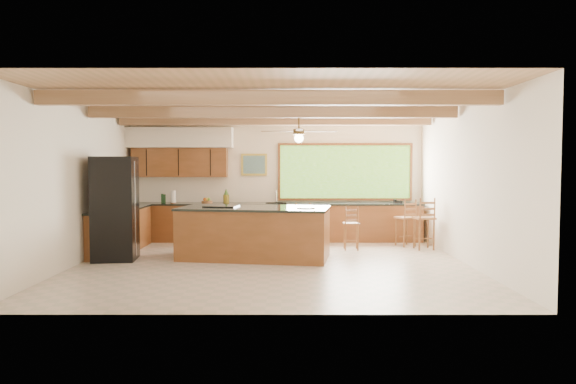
{
  "coord_description": "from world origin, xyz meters",
  "views": [
    {
      "loc": [
        0.29,
        -9.46,
        1.84
      ],
      "look_at": [
        0.29,
        0.8,
        1.3
      ],
      "focal_mm": 32.0,
      "sensor_mm": 36.0,
      "label": 1
    }
  ],
  "objects": [
    {
      "name": "bar_stool_b",
      "position": [
        1.66,
        1.55,
        0.56
      ],
      "size": [
        0.35,
        0.35,
        0.95
      ],
      "rotation": [
        0.0,
        0.0,
        -0.02
      ],
      "color": "brown",
      "rests_on": "ground"
    },
    {
      "name": "refrigerator",
      "position": [
        -3.05,
        0.4,
        1.0
      ],
      "size": [
        0.85,
        0.83,
        2.0
      ],
      "rotation": [
        0.0,
        0.0,
        0.1
      ],
      "color": "black",
      "rests_on": "ground"
    },
    {
      "name": "counter_run",
      "position": [
        -0.82,
        2.52,
        0.46
      ],
      "size": [
        7.12,
        3.1,
        1.27
      ],
      "color": "brown",
      "rests_on": "ground"
    },
    {
      "name": "room_shell",
      "position": [
        -0.17,
        0.65,
        2.21
      ],
      "size": [
        7.27,
        6.54,
        3.02
      ],
      "color": "#EEE3CD",
      "rests_on": "ground"
    },
    {
      "name": "bar_stool_a",
      "position": [
        0.62,
        1.62,
        0.61
      ],
      "size": [
        0.39,
        0.39,
        1.04
      ],
      "rotation": [
        0.0,
        0.0,
        -0.05
      ],
      "color": "brown",
      "rests_on": "ground"
    },
    {
      "name": "ground",
      "position": [
        0.0,
        0.0,
        0.0
      ],
      "size": [
        7.2,
        7.2,
        0.0
      ],
      "primitive_type": "plane",
      "color": "#BDB49D",
      "rests_on": "ground"
    },
    {
      "name": "island",
      "position": [
        -0.37,
        0.6,
        0.51
      ],
      "size": [
        3.08,
        1.8,
        1.03
      ],
      "rotation": [
        0.0,
        0.0,
        -0.16
      ],
      "color": "brown",
      "rests_on": "ground"
    },
    {
      "name": "bar_stool_c",
      "position": [
        3.25,
        1.59,
        0.67
      ],
      "size": [
        0.46,
        0.46,
        1.14
      ],
      "rotation": [
        0.0,
        0.0,
        0.13
      ],
      "color": "brown",
      "rests_on": "ground"
    },
    {
      "name": "bar_stool_d",
      "position": [
        2.96,
        2.06,
        0.63
      ],
      "size": [
        0.51,
        0.51,
        1.07
      ],
      "rotation": [
        0.0,
        0.0,
        0.42
      ],
      "color": "brown",
      "rests_on": "ground"
    }
  ]
}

